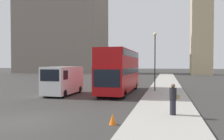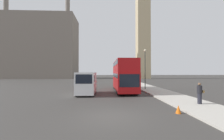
% 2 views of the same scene
% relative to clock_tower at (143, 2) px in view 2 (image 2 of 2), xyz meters
% --- Properties ---
extents(ground_plane, '(300.00, 300.00, 0.00)m').
position_rel_clock_tower_xyz_m(ground_plane, '(-16.42, -56.71, -34.28)').
color(ground_plane, '#383533').
extents(sidewalk_strip, '(3.80, 120.00, 0.15)m').
position_rel_clock_tower_xyz_m(sidewalk_strip, '(-9.52, -56.71, -34.20)').
color(sidewalk_strip, '#ADA89E').
rests_on(sidewalk_strip, ground_plane).
extents(clock_tower, '(5.98, 6.15, 66.80)m').
position_rel_clock_tower_xyz_m(clock_tower, '(0.00, 0.00, 0.00)').
color(clock_tower, tan).
rests_on(clock_tower, ground_plane).
extents(building_block_distant, '(29.79, 15.31, 34.51)m').
position_rel_clock_tower_xyz_m(building_block_distant, '(-45.43, 4.14, -20.08)').
color(building_block_distant, slate).
rests_on(building_block_distant, ground_plane).
extents(red_double_decker_bus, '(2.59, 10.32, 4.36)m').
position_rel_clock_tower_xyz_m(red_double_decker_bus, '(-14.12, -44.35, -31.83)').
color(red_double_decker_bus, '#A80F11').
rests_on(red_double_decker_bus, ground_plane).
extents(white_van, '(2.13, 5.07, 2.71)m').
position_rel_clock_tower_xyz_m(white_van, '(-19.10, -47.31, -32.84)').
color(white_van, white).
rests_on(white_van, ground_plane).
extents(pedestrian, '(0.54, 0.38, 1.72)m').
position_rel_clock_tower_xyz_m(pedestrian, '(-9.07, -53.99, -33.27)').
color(pedestrian, '#23232D').
rests_on(pedestrian, sidewalk_strip).
extents(street_lamp, '(0.36, 0.36, 6.15)m').
position_rel_clock_tower_xyz_m(street_lamp, '(-10.63, -43.03, -30.13)').
color(street_lamp, '#2D332D').
rests_on(street_lamp, sidewalk_strip).
extents(traffic_cone, '(0.36, 0.36, 0.55)m').
position_rel_clock_tower_xyz_m(traffic_cone, '(-11.96, -56.19, -34.00)').
color(traffic_cone, orange).
rests_on(traffic_cone, ground_plane).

